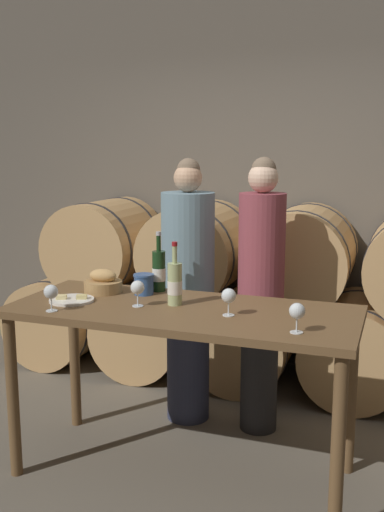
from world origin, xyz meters
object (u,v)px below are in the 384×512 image
object	(u,v)px
wine_glass_left	(137,288)
bread_basket	(103,283)
cheese_plate	(72,300)
wine_glass_center	(229,296)
person_right	(261,293)
wine_glass_right	(297,312)
wine_glass_far_left	(51,292)
tasting_table	(182,330)
wine_bottle_red	(159,271)
person_left	(188,290)
wine_bottle_white	(175,283)
blue_crock	(144,283)

from	to	relation	value
wine_glass_left	bread_basket	bearing A→B (deg)	145.49
cheese_plate	wine_glass_center	xyz separation A→B (m)	(0.88, 0.02, 0.09)
person_right	wine_glass_right	xyz separation A→B (m)	(0.37, -0.88, 0.15)
person_right	wine_glass_center	size ratio (longest dim) A/B	12.27
person_right	wine_glass_far_left	bearing A→B (deg)	-132.93
tasting_table	wine_bottle_red	xyz separation A→B (m)	(-0.26, 0.31, 0.24)
bread_basket	wine_glass_right	distance (m)	1.25
tasting_table	person_left	size ratio (longest dim) A/B	1.07
bread_basket	wine_glass_left	bearing A→B (deg)	-34.51
cheese_plate	wine_glass_far_left	distance (m)	0.23
wine_glass_far_left	wine_glass_center	bearing A→B (deg)	14.42
wine_glass_left	wine_glass_far_left	bearing A→B (deg)	-148.30
tasting_table	wine_bottle_white	size ratio (longest dim) A/B	5.36
person_left	wine_bottle_red	bearing A→B (deg)	-98.24
cheese_plate	wine_bottle_red	bearing A→B (deg)	46.86
blue_crock	wine_bottle_white	bearing A→B (deg)	-31.31
tasting_table	wine_glass_center	distance (m)	0.35
tasting_table	wine_glass_right	xyz separation A→B (m)	(0.64, -0.22, 0.22)
wine_bottle_white	wine_glass_center	xyz separation A→B (m)	(0.33, -0.10, -0.02)
wine_bottle_white	wine_glass_far_left	distance (m)	0.64
person_left	blue_crock	world-z (taller)	person_left
bread_basket	person_left	bearing A→B (deg)	54.79
blue_crock	cheese_plate	size ratio (longest dim) A/B	0.49
bread_basket	wine_bottle_red	bearing A→B (deg)	24.58
wine_bottle_red	cheese_plate	size ratio (longest dim) A/B	1.44
wine_bottle_red	wine_glass_far_left	size ratio (longest dim) A/B	2.51
cheese_plate	wine_glass_center	distance (m)	0.89
person_left	wine_glass_left	xyz separation A→B (m)	(-0.02, -0.71, 0.17)
blue_crock	wine_glass_left	distance (m)	0.26
person_left	wine_glass_right	world-z (taller)	person_left
person_left	wine_glass_right	bearing A→B (deg)	-46.19
bread_basket	blue_crock	bearing A→B (deg)	6.59
person_right	cheese_plate	size ratio (longest dim) A/B	7.02
wine_bottle_white	wine_glass_far_left	xyz separation A→B (m)	(-0.55, -0.33, -0.02)
person_right	wine_glass_center	bearing A→B (deg)	-89.85
person_left	cheese_plate	xyz separation A→B (m)	(-0.41, -0.73, 0.08)
wine_bottle_red	cheese_plate	xyz separation A→B (m)	(-0.36, -0.38, -0.11)
tasting_table	wine_glass_left	bearing A→B (deg)	-168.21
tasting_table	wine_glass_right	distance (m)	0.71
blue_crock	bread_basket	bearing A→B (deg)	-173.41
tasting_table	cheese_plate	size ratio (longest dim) A/B	7.50
wine_bottle_red	wine_glass_left	xyz separation A→B (m)	(0.03, -0.35, -0.02)
person_left	wine_bottle_white	distance (m)	0.66
blue_crock	wine_glass_left	world-z (taller)	wine_glass_left
tasting_table	person_left	bearing A→B (deg)	107.50
wine_bottle_red	wine_glass_center	xyz separation A→B (m)	(0.53, -0.36, -0.02)
person_right	wine_bottle_white	bearing A→B (deg)	-118.04
wine_bottle_white	bread_basket	size ratio (longest dim) A/B	1.54
wine_bottle_red	wine_glass_right	distance (m)	1.04
tasting_table	person_left	world-z (taller)	person_left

